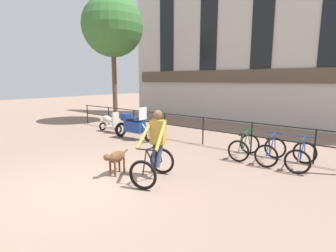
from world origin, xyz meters
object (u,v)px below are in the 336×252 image
at_px(parked_bicycle_mid_left, 271,151).
at_px(parked_scooter, 109,122).
at_px(cyclist_with_bike, 155,149).
at_px(parked_bicycle_near_lamp, 244,147).
at_px(parked_motorcycle, 134,126).
at_px(dog, 116,158).
at_px(parked_bicycle_mid_right, 301,156).

relative_size(parked_bicycle_mid_left, parked_scooter, 0.90).
bearing_deg(parked_scooter, cyclist_with_bike, -116.23).
bearing_deg(parked_scooter, parked_bicycle_near_lamp, -87.26).
xyz_separation_m(parked_motorcycle, parked_bicycle_near_lamp, (4.56, 0.38, -0.20)).
bearing_deg(parked_scooter, dog, -124.59).
distance_m(parked_bicycle_near_lamp, parked_bicycle_mid_left, 0.82).
bearing_deg(parked_bicycle_mid_right, dog, 41.73).
xyz_separation_m(parked_bicycle_mid_right, parked_scooter, (-8.19, -0.07, 0.10)).
bearing_deg(cyclist_with_bike, parked_scooter, 133.74).
height_order(dog, parked_scooter, parked_scooter).
bearing_deg(parked_bicycle_mid_left, dog, 47.32).
bearing_deg(parked_bicycle_near_lamp, cyclist_with_bike, 68.24).
relative_size(parked_bicycle_near_lamp, parked_bicycle_mid_left, 1.00).
relative_size(cyclist_with_bike, parked_bicycle_mid_right, 1.49).
height_order(parked_bicycle_mid_right, parked_scooter, parked_scooter).
bearing_deg(parked_motorcycle, parked_bicycle_mid_right, -89.82).
relative_size(dog, parked_bicycle_mid_left, 0.80).
bearing_deg(parked_bicycle_mid_left, parked_bicycle_mid_right, 175.39).
xyz_separation_m(dog, parked_bicycle_mid_right, (3.57, 3.52, -0.09)).
xyz_separation_m(cyclist_with_bike, parked_bicycle_mid_left, (1.77, 3.10, -0.41)).
relative_size(dog, parked_bicycle_near_lamp, 0.80).
bearing_deg(parked_motorcycle, dog, -143.39).
bearing_deg(cyclist_with_bike, parked_bicycle_near_lamp, 55.00).
relative_size(cyclist_with_bike, dog, 1.82).
distance_m(parked_bicycle_near_lamp, parked_bicycle_mid_right, 1.64).
bearing_deg(parked_bicycle_mid_right, cyclist_with_bike, 47.31).
bearing_deg(parked_bicycle_mid_right, parked_scooter, -2.29).
bearing_deg(parked_bicycle_mid_left, parked_motorcycle, -0.54).
bearing_deg(dog, parked_bicycle_near_lamp, 50.91).
bearing_deg(parked_motorcycle, parked_scooter, 77.87).
xyz_separation_m(cyclist_with_bike, parked_bicycle_mid_right, (2.59, 3.10, -0.41)).
distance_m(parked_motorcycle, parked_bicycle_near_lamp, 4.58).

